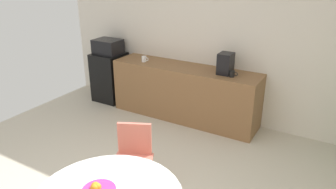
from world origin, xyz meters
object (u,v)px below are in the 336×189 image
(coffee_maker, at_px, (226,64))
(mini_fridge, at_px, (110,77))
(microwave, at_px, (108,46))
(mug_green, at_px, (144,59))
(mug_white, at_px, (232,74))
(chair_coral, at_px, (134,152))

(coffee_maker, bearing_deg, mini_fridge, 180.00)
(microwave, relative_size, coffee_maker, 1.50)
(mini_fridge, distance_m, microwave, 0.59)
(mug_green, bearing_deg, mug_white, -0.11)
(mug_white, bearing_deg, coffee_maker, 148.77)
(mug_white, height_order, coffee_maker, coffee_maker)
(microwave, bearing_deg, mug_green, -5.63)
(mug_green, height_order, coffee_maker, coffee_maker)
(chair_coral, relative_size, mug_white, 6.43)
(mini_fridge, bearing_deg, microwave, 0.00)
(mug_white, distance_m, mug_green, 1.56)
(chair_coral, distance_m, mug_green, 2.27)
(chair_coral, height_order, mug_white, mug_white)
(microwave, relative_size, mug_green, 3.72)
(microwave, distance_m, coffee_maker, 2.27)
(mini_fridge, relative_size, mug_white, 7.06)
(microwave, height_order, coffee_maker, coffee_maker)
(microwave, bearing_deg, mug_white, -2.07)
(mug_green, bearing_deg, coffee_maker, 3.41)
(mini_fridge, height_order, microwave, microwave)
(chair_coral, height_order, mug_green, mug_green)
(chair_coral, bearing_deg, mug_white, 77.56)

